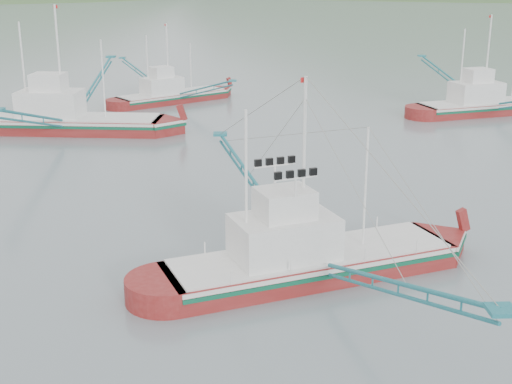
{
  "coord_description": "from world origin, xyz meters",
  "views": [
    {
      "loc": [
        -1.25,
        -28.66,
        14.25
      ],
      "look_at": [
        0.0,
        6.0,
        3.2
      ],
      "focal_mm": 50.0,
      "sensor_mm": 36.0,
      "label": 1
    }
  ],
  "objects_px": {
    "main_boat": "(309,236)",
    "bg_boat_right": "(487,94)",
    "bg_boat_far": "(171,85)",
    "bg_boat_left": "(67,113)"
  },
  "relations": [
    {
      "from": "main_boat",
      "to": "bg_boat_right",
      "type": "height_order",
      "value": "bg_boat_right"
    },
    {
      "from": "main_boat",
      "to": "bg_boat_far",
      "type": "xyz_separation_m",
      "value": [
        -10.04,
        46.09,
        -0.14
      ]
    },
    {
      "from": "main_boat",
      "to": "bg_boat_right",
      "type": "distance_m",
      "value": 44.5
    },
    {
      "from": "main_boat",
      "to": "bg_boat_far",
      "type": "bearing_deg",
      "value": 82.15
    },
    {
      "from": "bg_boat_far",
      "to": "bg_boat_left",
      "type": "distance_m",
      "value": 16.42
    },
    {
      "from": "bg_boat_far",
      "to": "bg_boat_right",
      "type": "relative_size",
      "value": 0.79
    },
    {
      "from": "bg_boat_far",
      "to": "bg_boat_right",
      "type": "distance_m",
      "value": 32.92
    },
    {
      "from": "bg_boat_far",
      "to": "main_boat",
      "type": "bearing_deg",
      "value": -113.47
    },
    {
      "from": "bg_boat_left",
      "to": "main_boat",
      "type": "bearing_deg",
      "value": -54.2
    },
    {
      "from": "bg_boat_right",
      "to": "main_boat",
      "type": "bearing_deg",
      "value": -135.94
    }
  ]
}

